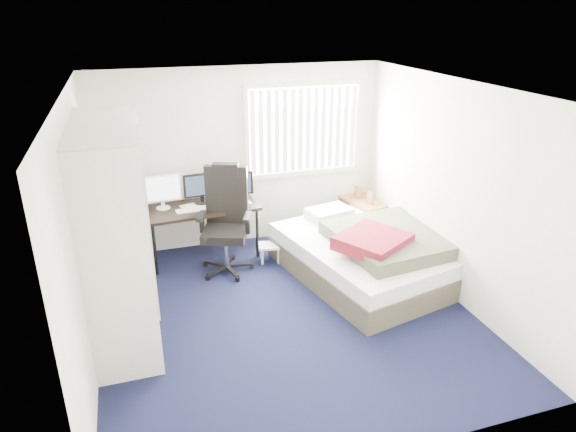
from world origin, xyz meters
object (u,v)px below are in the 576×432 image
at_px(desk, 201,204).
at_px(office_chair, 226,231).
at_px(nightstand, 362,204).
at_px(bed, 368,253).

bearing_deg(desk, office_chair, -61.64).
height_order(nightstand, bed, bed).
bearing_deg(nightstand, desk, -179.21).
height_order(office_chair, nightstand, office_chair).
bearing_deg(nightstand, bed, -111.40).
xyz_separation_m(nightstand, bed, (-0.48, -1.22, -0.16)).
xyz_separation_m(desk, office_chair, (0.25, -0.46, -0.24)).
relative_size(desk, office_chair, 1.11).
distance_m(desk, bed, 2.31).
height_order(desk, office_chair, office_chair).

